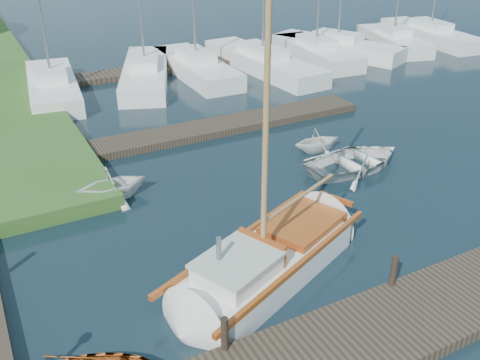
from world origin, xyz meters
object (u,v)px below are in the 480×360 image
marina_boat_1 (145,72)px  marina_boat_6 (393,39)px  sailboat (271,261)px  marina_boat_7 (430,33)px  mooring_post_1 (225,334)px  mooring_post_2 (394,270)px  tender_d (318,139)px  tender_c (356,158)px  marina_boat_4 (316,50)px  marina_boat_5 (337,46)px  marina_boat_2 (196,65)px  marina_boat_3 (262,60)px  marina_boat_0 (52,85)px  tender_b (112,181)px

marina_boat_1 → marina_boat_6: (16.86, -0.34, 0.00)m
sailboat → marina_boat_7: bearing=13.7°
marina_boat_6 → marina_boat_7: marina_boat_7 is taller
mooring_post_1 → mooring_post_2: same height
tender_d → tender_c: bearing=-165.8°
marina_boat_4 → marina_boat_7: marina_boat_4 is taller
marina_boat_4 → mooring_post_1: bearing=145.5°
marina_boat_4 → marina_boat_5: bearing=-72.4°
marina_boat_2 → marina_boat_6: bearing=-89.8°
marina_boat_3 → tender_c: bearing=161.0°
marina_boat_2 → marina_boat_5: bearing=-88.6°
marina_boat_7 → mooring_post_2: bearing=139.7°
marina_boat_5 → marina_boat_1: bearing=65.5°
sailboat → marina_boat_2: bearing=49.2°
mooring_post_1 → marina_boat_3: 21.84m
marina_boat_0 → marina_boat_7: size_ratio=1.00×
tender_c → marina_boat_5: 16.39m
marina_boat_1 → marina_boat_7: 20.38m
sailboat → marina_boat_4: size_ratio=0.83×
sailboat → mooring_post_1: bearing=-161.5°
sailboat → tender_c: (5.79, 3.80, 0.05)m
marina_boat_2 → marina_boat_4: marina_boat_4 is taller
marina_boat_2 → marina_boat_3: 3.83m
tender_d → marina_boat_2: (-0.03, 11.47, 0.06)m
marina_boat_4 → marina_boat_7: (9.80, 0.42, -0.01)m
sailboat → marina_boat_2: marina_boat_2 is taller
marina_boat_0 → marina_boat_2: size_ratio=1.12×
tender_d → marina_boat_5: marina_boat_5 is taller
tender_c → marina_boat_5: marina_boat_5 is taller
mooring_post_1 → marina_boat_6: bearing=41.2°
tender_c → marina_boat_0: (-7.98, 13.43, 0.18)m
marina_boat_0 → marina_boat_4: bearing=-84.8°
mooring_post_1 → marina_boat_3: bearing=58.0°
mooring_post_2 → marina_boat_7: 28.47m
mooring_post_2 → marina_boat_4: bearing=59.7°
tender_d → marina_boat_4: 13.54m
tender_b → marina_boat_2: size_ratio=0.22×
mooring_post_2 → marina_boat_7: size_ratio=0.07×
marina_boat_5 → marina_boat_6: size_ratio=1.16×
mooring_post_2 → marina_boat_4: (11.06, 18.95, -0.12)m
tender_b → sailboat: bearing=-156.3°
tender_d → marina_boat_0: size_ratio=0.17×
tender_d → marina_boat_7: (17.51, 11.55, 0.07)m
tender_b → marina_boat_6: (21.95, 11.28, -0.04)m
marina_boat_2 → marina_boat_7: bearing=-88.8°
marina_boat_3 → marina_boat_4: bearing=-87.6°
marina_boat_2 → marina_boat_5: marina_boat_5 is taller
marina_boat_1 → marina_boat_3: size_ratio=0.91×
mooring_post_1 → marina_boat_0: (0.18, 19.35, -0.12)m
tender_c → mooring_post_1: bearing=123.0°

